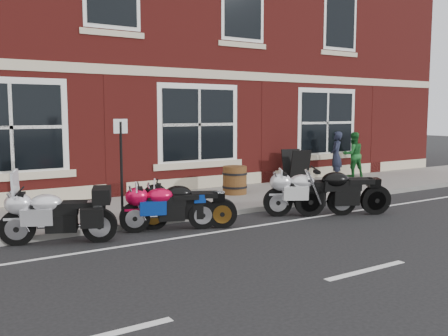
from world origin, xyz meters
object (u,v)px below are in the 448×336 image
at_px(moto_naked_black, 341,190).
at_px(barrel_planter, 235,180).
at_px(moto_touring_silver, 55,214).
at_px(parking_sign, 121,162).
at_px(pedestrian_left, 336,156).
at_px(moto_sport_black, 186,203).
at_px(a_board_sign, 296,167).
at_px(moto_sport_red, 167,206).
at_px(moto_sport_silver, 308,192).
at_px(pedestrian_right, 353,154).

relative_size(moto_naked_black, barrel_planter, 2.77).
relative_size(moto_touring_silver, parking_sign, 0.92).
height_order(pedestrian_left, barrel_planter, pedestrian_left).
bearing_deg(moto_naked_black, moto_sport_black, 103.12).
distance_m(pedestrian_left, a_board_sign, 1.75).
bearing_deg(moto_sport_red, moto_sport_black, -77.87).
height_order(moto_touring_silver, moto_sport_silver, moto_touring_silver).
distance_m(moto_touring_silver, a_board_sign, 8.46).
distance_m(moto_sport_red, moto_sport_silver, 3.33).
height_order(moto_naked_black, pedestrian_right, pedestrian_right).
relative_size(moto_sport_silver, a_board_sign, 1.81).
height_order(moto_sport_red, moto_naked_black, moto_naked_black).
bearing_deg(pedestrian_left, parking_sign, -25.53).
bearing_deg(barrel_planter, moto_sport_red, -143.50).
bearing_deg(a_board_sign, pedestrian_left, 13.13).
bearing_deg(barrel_planter, moto_naked_black, -77.00).
xyz_separation_m(moto_sport_silver, barrel_planter, (-0.09, 2.79, -0.05)).
bearing_deg(moto_touring_silver, moto_sport_red, -70.98).
distance_m(moto_sport_red, parking_sign, 1.37).
xyz_separation_m(moto_sport_red, moto_sport_silver, (3.31, -0.41, 0.05)).
xyz_separation_m(moto_sport_silver, a_board_sign, (2.59, 3.38, 0.11)).
xyz_separation_m(moto_sport_silver, parking_sign, (-3.85, 1.37, 0.77)).
bearing_deg(moto_sport_red, parking_sign, 48.77).
distance_m(moto_touring_silver, pedestrian_left, 10.12).
bearing_deg(moto_sport_red, pedestrian_right, -50.36).
height_order(moto_sport_black, pedestrian_left, pedestrian_left).
distance_m(moto_sport_red, moto_sport_black, 0.40).
xyz_separation_m(moto_sport_black, moto_sport_silver, (2.91, -0.36, 0.04)).
xyz_separation_m(pedestrian_left, barrel_planter, (-4.41, -0.60, -0.41)).
height_order(moto_naked_black, pedestrian_left, pedestrian_left).
xyz_separation_m(moto_touring_silver, pedestrian_right, (10.77, 3.04, 0.34)).
height_order(moto_sport_black, barrel_planter, moto_sport_black).
bearing_deg(moto_sport_silver, pedestrian_right, -28.29).
relative_size(moto_naked_black, a_board_sign, 1.96).
xyz_separation_m(moto_sport_black, moto_naked_black, (3.55, -0.74, 0.07)).
bearing_deg(parking_sign, moto_touring_silver, -151.31).
relative_size(moto_sport_red, moto_naked_black, 0.89).
height_order(moto_sport_red, moto_sport_black, moto_sport_black).
height_order(pedestrian_right, barrel_planter, pedestrian_right).
bearing_deg(barrel_planter, moto_touring_silver, -157.46).
xyz_separation_m(pedestrian_right, parking_sign, (-9.22, -2.25, 0.43)).
bearing_deg(parking_sign, moto_sport_black, -45.38).
distance_m(moto_sport_red, pedestrian_left, 8.20).
xyz_separation_m(moto_sport_red, moto_naked_black, (3.95, -0.79, 0.08)).
bearing_deg(pedestrian_left, moto_naked_black, 6.32).
distance_m(moto_sport_silver, moto_naked_black, 0.75).
bearing_deg(parking_sign, a_board_sign, 19.10).
relative_size(moto_touring_silver, pedestrian_right, 1.24).
height_order(moto_touring_silver, parking_sign, parking_sign).
bearing_deg(moto_sport_silver, parking_sign, 98.08).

